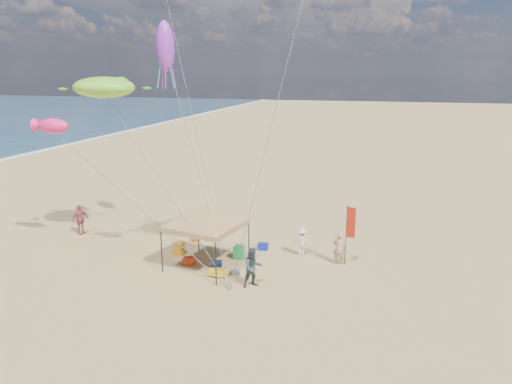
% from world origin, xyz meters
% --- Properties ---
extents(ground, '(280.00, 280.00, 0.00)m').
position_xyz_m(ground, '(0.00, 0.00, 0.00)').
color(ground, tan).
rests_on(ground, ground).
extents(canopy_tent, '(6.18, 6.18, 3.90)m').
position_xyz_m(canopy_tent, '(-2.50, 2.72, 3.25)').
color(canopy_tent, black).
rests_on(canopy_tent, ground).
extents(feather_flag, '(0.46, 0.17, 3.14)m').
position_xyz_m(feather_flag, '(4.35, 4.80, 2.09)').
color(feather_flag, black).
rests_on(feather_flag, ground).
extents(cooler_red, '(0.54, 0.38, 0.38)m').
position_xyz_m(cooler_red, '(-3.47, 2.72, 0.19)').
color(cooler_red, red).
rests_on(cooler_red, ground).
extents(cooler_blue, '(0.54, 0.38, 0.38)m').
position_xyz_m(cooler_blue, '(-0.35, 5.70, 0.19)').
color(cooler_blue, navy).
rests_on(cooler_blue, ground).
extents(bag_navy, '(0.69, 0.54, 0.36)m').
position_xyz_m(bag_navy, '(-2.05, 2.83, 0.18)').
color(bag_navy, '#0B1831').
rests_on(bag_navy, ground).
extents(bag_orange, '(0.54, 0.69, 0.36)m').
position_xyz_m(bag_orange, '(-4.49, 6.05, 0.18)').
color(bag_orange, orange).
rests_on(bag_orange, ground).
extents(chair_green, '(0.50, 0.50, 0.70)m').
position_xyz_m(chair_green, '(-1.26, 4.17, 0.35)').
color(chair_green, green).
rests_on(chair_green, ground).
extents(chair_yellow, '(0.50, 0.50, 0.70)m').
position_xyz_m(chair_yellow, '(-4.53, 3.85, 0.35)').
color(chair_yellow, gold).
rests_on(chair_yellow, ground).
extents(crate_grey, '(0.34, 0.30, 0.28)m').
position_xyz_m(crate_grey, '(-0.78, 2.18, 0.14)').
color(crate_grey, slate).
rests_on(crate_grey, ground).
extents(beach_cart, '(0.90, 0.50, 0.24)m').
position_xyz_m(beach_cart, '(-1.54, 1.77, 0.20)').
color(beach_cart, yellow).
rests_on(beach_cart, ground).
extents(person_near_a, '(0.64, 0.44, 1.69)m').
position_xyz_m(person_near_a, '(3.88, 4.86, 0.84)').
color(person_near_a, tan).
rests_on(person_near_a, ground).
extents(person_near_b, '(1.16, 1.11, 1.88)m').
position_xyz_m(person_near_b, '(0.36, 1.15, 0.94)').
color(person_near_b, '#323C44').
rests_on(person_near_b, ground).
extents(person_near_c, '(1.01, 0.61, 1.52)m').
position_xyz_m(person_near_c, '(1.85, 5.50, 0.76)').
color(person_near_c, beige).
rests_on(person_near_c, ground).
extents(person_far_a, '(0.77, 1.16, 1.84)m').
position_xyz_m(person_far_a, '(-11.65, 5.29, 0.92)').
color(person_far_a, '#B04350').
rests_on(person_far_a, ground).
extents(turtle_kite, '(3.94, 3.54, 1.09)m').
position_xyz_m(turtle_kite, '(-8.29, 3.75, 8.78)').
color(turtle_kite, '#78D42E').
rests_on(turtle_kite, ground).
extents(fish_kite, '(1.80, 0.98, 0.78)m').
position_xyz_m(fish_kite, '(-10.58, 2.48, 6.89)').
color(fish_kite, '#FF1F72').
rests_on(fish_kite, ground).
extents(squid_kite, '(1.21, 1.21, 2.61)m').
position_xyz_m(squid_kite, '(-5.79, 5.89, 10.87)').
color(squid_kite, purple).
rests_on(squid_kite, ground).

